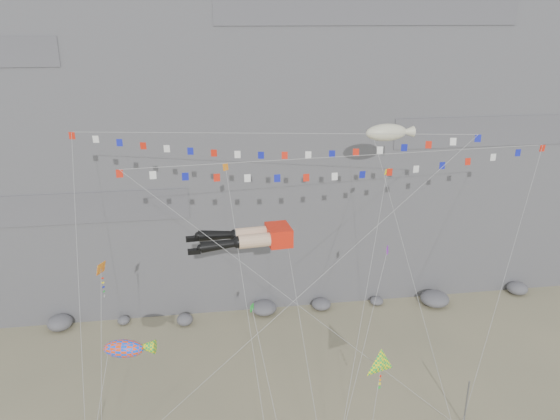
% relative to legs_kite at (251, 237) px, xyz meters
% --- Properties ---
extents(cliff, '(80.00, 28.00, 50.00)m').
position_rel_legs_kite_xyz_m(cliff, '(2.32, 26.94, 11.50)').
color(cliff, slate).
rests_on(cliff, ground).
extents(talus_boulders, '(60.00, 3.00, 1.20)m').
position_rel_legs_kite_xyz_m(talus_boulders, '(2.32, 11.94, -12.90)').
color(talus_boulders, slate).
rests_on(talus_boulders, ground).
extents(anchor_pole_right, '(0.12, 0.12, 3.86)m').
position_rel_legs_kite_xyz_m(anchor_pole_right, '(15.11, -6.35, -11.57)').
color(anchor_pole_right, slate).
rests_on(anchor_pole_right, ground).
extents(legs_kite, '(8.37, 13.49, 18.21)m').
position_rel_legs_kite_xyz_m(legs_kite, '(0.00, 0.00, 0.00)').
color(legs_kite, red).
rests_on(legs_kite, ground).
extents(flag_banner_upper, '(29.61, 13.47, 26.94)m').
position_rel_legs_kite_xyz_m(flag_banner_upper, '(1.99, 2.51, 7.14)').
color(flag_banner_upper, red).
rests_on(flag_banner_upper, ground).
extents(flag_banner_lower, '(32.26, 8.68, 21.98)m').
position_rel_legs_kite_xyz_m(flag_banner_lower, '(7.38, 0.56, 5.70)').
color(flag_banner_lower, red).
rests_on(flag_banner_lower, ground).
extents(harlequin_kite, '(1.65, 6.39, 14.39)m').
position_rel_legs_kite_xyz_m(harlequin_kite, '(-10.17, -3.23, -0.28)').
color(harlequin_kite, red).
rests_on(harlequin_kite, ground).
extents(fish_windsock, '(4.79, 5.37, 9.85)m').
position_rel_legs_kite_xyz_m(fish_windsock, '(-8.95, -5.36, -5.09)').
color(fish_windsock, '#FF420D').
rests_on(fish_windsock, ground).
extents(delta_kite, '(4.23, 6.32, 8.69)m').
position_rel_legs_kite_xyz_m(delta_kite, '(8.34, -6.30, -7.54)').
color(delta_kite, '#FFF40D').
rests_on(delta_kite, ground).
extents(blimp_windsock, '(4.47, 14.49, 23.98)m').
position_rel_legs_kite_xyz_m(blimp_windsock, '(12.02, 5.98, 6.18)').
color(blimp_windsock, beige).
rests_on(blimp_windsock, ground).
extents(small_kite_a, '(2.46, 15.11, 23.21)m').
position_rel_legs_kite_xyz_m(small_kite_a, '(-1.50, 2.56, 4.31)').
color(small_kite_a, orange).
rests_on(small_kite_a, ground).
extents(small_kite_b, '(6.83, 9.67, 16.48)m').
position_rel_legs_kite_xyz_m(small_kite_b, '(9.97, -1.49, -1.24)').
color(small_kite_b, purple).
rests_on(small_kite_b, ground).
extents(small_kite_c, '(2.40, 8.08, 12.68)m').
position_rel_legs_kite_xyz_m(small_kite_c, '(-0.38, -4.46, -3.53)').
color(small_kite_c, green).
rests_on(small_kite_c, ground).
extents(small_kite_d, '(8.16, 15.04, 23.57)m').
position_rel_legs_kite_xyz_m(small_kite_d, '(11.15, 2.99, 3.20)').
color(small_kite_d, yellow).
rests_on(small_kite_d, ground).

